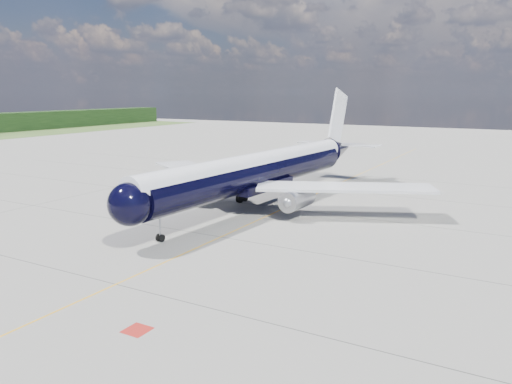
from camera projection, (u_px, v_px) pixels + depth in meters
ground at (300, 201)px, 69.17m from camera, size 320.00×320.00×0.00m
taxiway_centerline at (284, 208)px, 64.90m from camera, size 0.16×160.00×0.01m
red_marking at (137, 330)px, 31.73m from camera, size 1.60×1.60×0.01m
main_airliner at (263, 170)px, 65.71m from camera, size 44.07×53.74×15.52m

